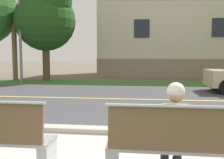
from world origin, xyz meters
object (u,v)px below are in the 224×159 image
object	(u,v)px
bench_right	(182,146)
shade_tree_left	(47,16)
seated_person_olive	(174,125)
streetlamp	(21,8)

from	to	relation	value
bench_right	shade_tree_left	size ratio (longest dim) A/B	0.30
seated_person_olive	shade_tree_left	distance (m)	14.40
bench_right	seated_person_olive	bearing A→B (deg)	114.67
bench_right	streetlamp	world-z (taller)	streetlamp
seated_person_olive	streetlamp	bearing A→B (deg)	124.46
bench_right	shade_tree_left	bearing A→B (deg)	117.94
streetlamp	shade_tree_left	distance (m)	1.63
bench_right	streetlamp	xyz separation A→B (m)	(-7.81, 11.44, 4.00)
seated_person_olive	streetlamp	size ratio (longest dim) A/B	0.16
streetlamp	shade_tree_left	size ratio (longest dim) A/B	1.24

